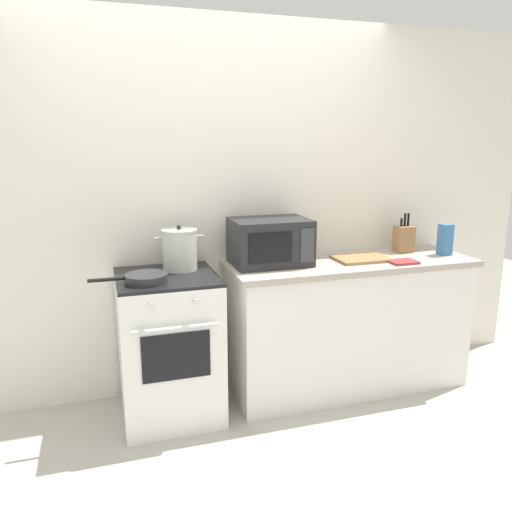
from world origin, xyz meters
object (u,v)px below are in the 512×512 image
stock_pot (180,249)px  microwave (270,242)px  oven_mitt (403,262)px  knife_block (404,239)px  pasta_box (445,239)px  stove (169,346)px  cutting_board (361,259)px  frying_pan (145,278)px

stock_pot → microwave: (0.59, -0.04, 0.02)m
stock_pot → oven_mitt: stock_pot is taller
knife_block → pasta_box: knife_block is taller
pasta_box → oven_mitt: size_ratio=1.22×
stove → microwave: (0.69, 0.08, 0.61)m
microwave → pasta_box: 1.28m
stock_pot → knife_block: size_ratio=1.08×
microwave → cutting_board: (0.63, -0.08, -0.14)m
stock_pot → pasta_box: (1.86, -0.14, -0.02)m
frying_pan → oven_mitt: size_ratio=2.47×
stove → oven_mitt: oven_mitt is taller
frying_pan → microwave: 0.86m
microwave → knife_block: bearing=3.4°
microwave → oven_mitt: microwave is taller
stock_pot → knife_block: bearing=0.9°
stove → pasta_box: 2.05m
stock_pot → oven_mitt: (1.44, -0.27, -0.12)m
knife_block → oven_mitt: bearing=-123.6°
stove → cutting_board: size_ratio=2.56×
stock_pot → oven_mitt: bearing=-10.8°
oven_mitt → frying_pan: bearing=178.7°
stock_pot → knife_block: stock_pot is taller
knife_block → oven_mitt: (-0.20, -0.30, -0.09)m
stove → knife_block: size_ratio=3.25×
pasta_box → frying_pan: bearing=-177.5°
knife_block → pasta_box: 0.28m
knife_block → stove: bearing=-175.4°
microwave → frying_pan: bearing=-166.5°
stove → oven_mitt: (1.54, -0.16, 0.47)m
pasta_box → oven_mitt: pasta_box is taller
frying_pan → cutting_board: (1.46, 0.12, -0.02)m
stove → cutting_board: cutting_board is taller
stock_pot → pasta_box: stock_pot is taller
stove → stock_pot: 0.61m
stock_pot → cutting_board: 1.23m
stove → knife_block: (1.74, 0.14, 0.56)m
stove → frying_pan: (-0.14, -0.12, 0.48)m
stove → pasta_box: (1.97, -0.03, 0.57)m
stock_pot → oven_mitt: 1.47m
knife_block → pasta_box: (0.23, -0.17, 0.01)m
frying_pan → oven_mitt: (1.68, -0.04, -0.02)m
knife_block → frying_pan: bearing=-172.1°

